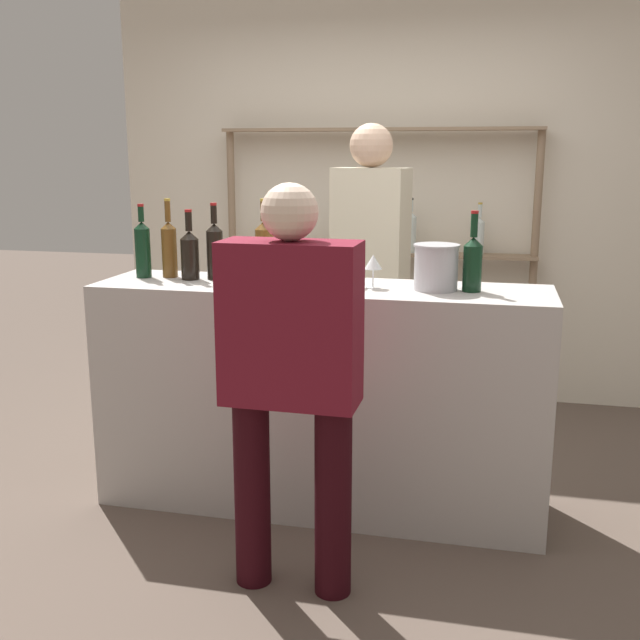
% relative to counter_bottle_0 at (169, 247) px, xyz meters
% --- Properties ---
extents(ground_plane, '(16.00, 16.00, 0.00)m').
position_rel_counter_bottle_0_xyz_m(ground_plane, '(0.76, -0.07, -1.20)').
color(ground_plane, brown).
extents(bar_counter, '(2.06, 0.52, 1.06)m').
position_rel_counter_bottle_0_xyz_m(bar_counter, '(0.76, -0.07, -0.67)').
color(bar_counter, '#B7B2AD').
rests_on(bar_counter, ground_plane).
extents(back_wall, '(3.66, 0.12, 2.80)m').
position_rel_counter_bottle_0_xyz_m(back_wall, '(0.76, 1.79, 0.20)').
color(back_wall, beige).
rests_on(back_wall, ground_plane).
extents(back_shelf, '(2.08, 0.18, 1.80)m').
position_rel_counter_bottle_0_xyz_m(back_shelf, '(0.76, 1.61, -0.01)').
color(back_shelf, '#897056').
rests_on(back_shelf, ground_plane).
extents(counter_bottle_0, '(0.07, 0.07, 0.38)m').
position_rel_counter_bottle_0_xyz_m(counter_bottle_0, '(0.00, 0.00, 0.00)').
color(counter_bottle_0, brown).
rests_on(counter_bottle_0, bar_counter).
extents(counter_bottle_1, '(0.08, 0.08, 0.35)m').
position_rel_counter_bottle_0_xyz_m(counter_bottle_1, '(1.43, -0.06, -0.01)').
color(counter_bottle_1, black).
rests_on(counter_bottle_1, bar_counter).
extents(counter_bottle_2, '(0.09, 0.09, 0.38)m').
position_rel_counter_bottle_0_xyz_m(counter_bottle_2, '(0.47, 0.02, 0.00)').
color(counter_bottle_2, brown).
rests_on(counter_bottle_2, bar_counter).
extents(counter_bottle_3, '(0.09, 0.09, 0.33)m').
position_rel_counter_bottle_0_xyz_m(counter_bottle_3, '(0.12, -0.04, -0.02)').
color(counter_bottle_3, black).
rests_on(counter_bottle_3, bar_counter).
extents(counter_bottle_4, '(0.07, 0.07, 0.35)m').
position_rel_counter_bottle_0_xyz_m(counter_bottle_4, '(-0.12, -0.04, -0.00)').
color(counter_bottle_4, black).
rests_on(counter_bottle_4, bar_counter).
extents(counter_bottle_5, '(0.08, 0.08, 0.36)m').
position_rel_counter_bottle_0_xyz_m(counter_bottle_5, '(0.24, -0.01, -0.00)').
color(counter_bottle_5, black).
rests_on(counter_bottle_5, bar_counter).
extents(wine_glass, '(0.08, 0.08, 0.15)m').
position_rel_counter_bottle_0_xyz_m(wine_glass, '(1.00, -0.08, -0.03)').
color(wine_glass, silver).
rests_on(wine_glass, bar_counter).
extents(ice_bucket, '(0.20, 0.20, 0.20)m').
position_rel_counter_bottle_0_xyz_m(ice_bucket, '(1.27, -0.06, -0.04)').
color(ice_bucket, '#B2B2B7').
rests_on(ice_bucket, bar_counter).
extents(cork_jar, '(0.11, 0.11, 0.15)m').
position_rel_counter_bottle_0_xyz_m(cork_jar, '(0.86, -0.05, -0.07)').
color(cork_jar, silver).
rests_on(cork_jar, bar_counter).
extents(server_behind_counter, '(0.45, 0.28, 1.80)m').
position_rel_counter_bottle_0_xyz_m(server_behind_counter, '(0.84, 0.79, -0.12)').
color(server_behind_counter, '#575347').
rests_on(server_behind_counter, ground_plane).
extents(customer_center, '(0.50, 0.23, 1.55)m').
position_rel_counter_bottle_0_xyz_m(customer_center, '(0.81, -0.79, -0.31)').
color(customer_center, black).
rests_on(customer_center, ground_plane).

